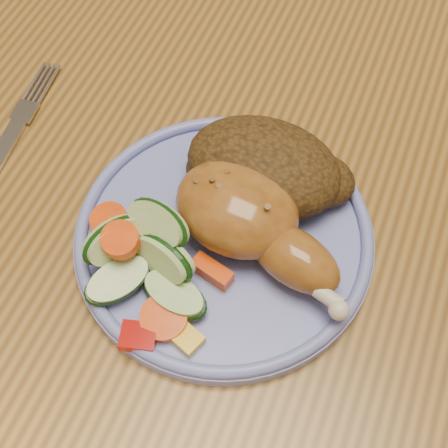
% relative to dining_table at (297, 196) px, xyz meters
% --- Properties ---
extents(ground, '(4.00, 4.00, 0.00)m').
position_rel_dining_table_xyz_m(ground, '(0.00, 0.00, -0.67)').
color(ground, brown).
rests_on(ground, ground).
extents(dining_table, '(0.90, 1.40, 0.75)m').
position_rel_dining_table_xyz_m(dining_table, '(0.00, 0.00, 0.00)').
color(dining_table, olive).
rests_on(dining_table, ground).
extents(plate, '(0.23, 0.23, 0.01)m').
position_rel_dining_table_xyz_m(plate, '(-0.03, -0.12, 0.09)').
color(plate, '#6D78C5').
rests_on(plate, dining_table).
extents(plate_rim, '(0.23, 0.23, 0.01)m').
position_rel_dining_table_xyz_m(plate_rim, '(-0.03, -0.12, 0.10)').
color(plate_rim, '#6D78C5').
rests_on(plate_rim, plate).
extents(chicken_leg, '(0.16, 0.10, 0.05)m').
position_rel_dining_table_xyz_m(chicken_leg, '(-0.01, -0.11, 0.12)').
color(chicken_leg, '#9B5E20').
rests_on(chicken_leg, plate).
extents(rice_pilaf, '(0.14, 0.09, 0.05)m').
position_rel_dining_table_xyz_m(rice_pilaf, '(-0.02, -0.06, 0.12)').
color(rice_pilaf, '#482F12').
rests_on(rice_pilaf, plate).
extents(vegetable_pile, '(0.12, 0.12, 0.06)m').
position_rel_dining_table_xyz_m(vegetable_pile, '(-0.07, -0.17, 0.11)').
color(vegetable_pile, '#A50A05').
rests_on(vegetable_pile, plate).
extents(fork, '(0.04, 0.17, 0.00)m').
position_rel_dining_table_xyz_m(fork, '(-0.24, -0.11, 0.09)').
color(fork, silver).
rests_on(fork, dining_table).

